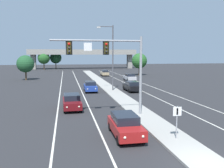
# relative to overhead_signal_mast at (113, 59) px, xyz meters

# --- Properties ---
(ground_plane) EXTENTS (260.00, 260.00, 0.00)m
(ground_plane) POSITION_rel_overhead_signal_mast_xyz_m (2.95, -10.59, -5.37)
(ground_plane) COLOR #28282B
(median_island) EXTENTS (2.40, 110.00, 0.15)m
(median_island) POSITION_rel_overhead_signal_mast_xyz_m (2.95, 7.41, -5.30)
(median_island) COLOR #9E9B93
(median_island) RESTS_ON ground
(lane_stripe_oncoming_center) EXTENTS (0.14, 100.00, 0.01)m
(lane_stripe_oncoming_center) POSITION_rel_overhead_signal_mast_xyz_m (-1.75, 14.41, -5.37)
(lane_stripe_oncoming_center) COLOR silver
(lane_stripe_oncoming_center) RESTS_ON ground
(lane_stripe_receding_center) EXTENTS (0.14, 100.00, 0.01)m
(lane_stripe_receding_center) POSITION_rel_overhead_signal_mast_xyz_m (7.65, 14.41, -5.37)
(lane_stripe_receding_center) COLOR silver
(lane_stripe_receding_center) RESTS_ON ground
(edge_stripe_left) EXTENTS (0.14, 100.00, 0.01)m
(edge_stripe_left) POSITION_rel_overhead_signal_mast_xyz_m (-5.05, 14.41, -5.37)
(edge_stripe_left) COLOR silver
(edge_stripe_left) RESTS_ON ground
(edge_stripe_right) EXTENTS (0.14, 100.00, 0.01)m
(edge_stripe_right) POSITION_rel_overhead_signal_mast_xyz_m (10.95, 14.41, -5.37)
(edge_stripe_right) COLOR silver
(edge_stripe_right) RESTS_ON ground
(overhead_signal_mast) EXTENTS (8.21, 0.44, 7.20)m
(overhead_signal_mast) POSITION_rel_overhead_signal_mast_xyz_m (0.00, 0.00, 0.00)
(overhead_signal_mast) COLOR gray
(overhead_signal_mast) RESTS_ON median_island
(median_sign_post) EXTENTS (0.60, 0.10, 2.20)m
(median_sign_post) POSITION_rel_overhead_signal_mast_xyz_m (3.02, -6.85, -3.78)
(median_sign_post) COLOR gray
(median_sign_post) RESTS_ON median_island
(street_lamp_median) EXTENTS (2.58, 0.28, 10.00)m
(street_lamp_median) POSITION_rel_overhead_signal_mast_xyz_m (2.87, 15.61, 0.42)
(street_lamp_median) COLOR #4C4C51
(street_lamp_median) RESTS_ON median_island
(car_oncoming_red) EXTENTS (1.83, 4.48, 1.58)m
(car_oncoming_red) POSITION_rel_overhead_signal_mast_xyz_m (-0.14, -5.40, -4.55)
(car_oncoming_red) COLOR maroon
(car_oncoming_red) RESTS_ON ground
(car_oncoming_darkred) EXTENTS (1.91, 4.50, 1.58)m
(car_oncoming_darkred) POSITION_rel_overhead_signal_mast_xyz_m (-3.58, 3.93, -4.55)
(car_oncoming_darkred) COLOR #5B0F14
(car_oncoming_darkred) RESTS_ON ground
(car_oncoming_blue) EXTENTS (1.86, 4.49, 1.58)m
(car_oncoming_blue) POSITION_rel_overhead_signal_mast_xyz_m (-0.45, 15.74, -4.55)
(car_oncoming_blue) COLOR navy
(car_oncoming_blue) RESTS_ON ground
(car_receding_black) EXTENTS (1.92, 4.51, 1.58)m
(car_receding_black) POSITION_rel_overhead_signal_mast_xyz_m (5.94, 14.75, -4.55)
(car_receding_black) COLOR black
(car_receding_black) RESTS_ON ground
(car_receding_silver) EXTENTS (1.90, 4.50, 1.58)m
(car_receding_silver) POSITION_rel_overhead_signal_mast_xyz_m (9.54, 29.42, -4.55)
(car_receding_silver) COLOR #B7B7BC
(car_receding_silver) RESTS_ON ground
(car_receding_tan) EXTENTS (1.88, 4.49, 1.58)m
(car_receding_tan) POSITION_rel_overhead_signal_mast_xyz_m (6.15, 42.60, -4.55)
(car_receding_tan) COLOR tan
(car_receding_tan) RESTS_ON ground
(overpass_bridge) EXTENTS (42.40, 6.40, 7.65)m
(overpass_bridge) POSITION_rel_overhead_signal_mast_xyz_m (2.95, 76.51, 0.41)
(overpass_bridge) COLOR gray
(overpass_bridge) RESTS_ON ground
(tree_far_left_b) EXTENTS (4.62, 4.62, 6.69)m
(tree_far_left_b) POSITION_rel_overhead_signal_mast_xyz_m (-7.90, 79.64, -1.00)
(tree_far_left_b) COLOR #4C3823
(tree_far_left_b) RESTS_ON ground
(tree_far_left_c) EXTENTS (4.57, 4.57, 6.62)m
(tree_far_left_c) POSITION_rel_overhead_signal_mast_xyz_m (-12.19, 74.99, -1.05)
(tree_far_left_c) COLOR #4C3823
(tree_far_left_c) RESTS_ON ground
(tree_far_left_a) EXTENTS (3.84, 3.84, 5.56)m
(tree_far_left_a) POSITION_rel_overhead_signal_mast_xyz_m (-12.89, 35.36, -1.74)
(tree_far_left_a) COLOR #4C3823
(tree_far_left_a) RESTS_ON ground
(tree_far_right_a) EXTENTS (4.19, 4.19, 6.06)m
(tree_far_right_a) POSITION_rel_overhead_signal_mast_xyz_m (15.90, 42.83, -1.41)
(tree_far_right_a) COLOR #4C3823
(tree_far_right_a) RESTS_ON ground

